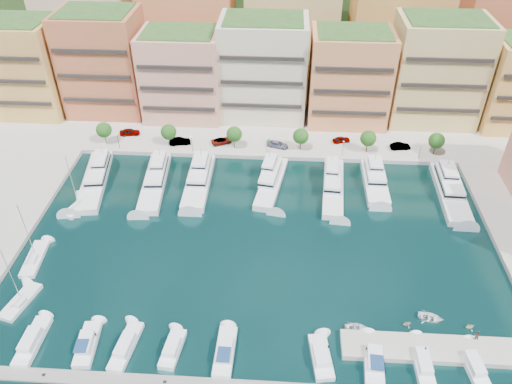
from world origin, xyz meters
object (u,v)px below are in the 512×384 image
(yacht_3, at_px, (271,179))
(sailboat_0, at_px, (21,302))
(car_5, at_px, (400,146))
(tender_0, at_px, (356,328))
(lamppost_0, at_px, (118,139))
(car_0, at_px, (130,132))
(cruiser_3, at_px, (173,349))
(yacht_1, at_px, (155,179))
(cruiser_6, at_px, (321,357))
(yacht_0, at_px, (96,177))
(tree_1, at_px, (169,132))
(person_1, at_px, (477,335))
(cruiser_4, at_px, (225,352))
(sailboat_1, at_px, (35,259))
(person_0, at_px, (425,350))
(lamppost_4, at_px, (421,149))
(car_4, at_px, (341,140))
(tree_4, at_px, (368,138))
(car_3, at_px, (278,144))
(car_2, at_px, (222,141))
(tree_5, at_px, (437,141))
(cruiser_7, at_px, (374,360))
(cruiser_1, at_px, (87,345))
(cruiser_0, at_px, (32,342))
(car_1, at_px, (180,141))
(lamppost_3, at_px, (343,146))
(tender_2, at_px, (431,317))
(lamppost_2, at_px, (267,143))
(yacht_4, at_px, (333,185))
(lamppost_1, at_px, (192,141))
(tender_3, at_px, (470,327))
(tree_2, at_px, (234,134))
(yacht_2, at_px, (199,178))
(yacht_5, at_px, (375,180))
(tree_3, at_px, (301,136))
(tender_1, at_px, (407,324))
(cruiser_2, at_px, (126,347))
(yacht_6, at_px, (450,189))
(tree_0, at_px, (104,130))

(yacht_3, height_order, sailboat_0, sailboat_0)
(car_5, bearing_deg, tender_0, 155.25)
(lamppost_0, distance_m, car_0, 6.95)
(cruiser_3, distance_m, car_5, 74.49)
(yacht_1, bearing_deg, cruiser_6, -51.03)
(yacht_0, bearing_deg, tree_1, 46.76)
(cruiser_3, distance_m, cruiser_6, 22.71)
(person_1, bearing_deg, cruiser_4, 11.13)
(sailboat_1, height_order, person_0, sailboat_1)
(lamppost_4, distance_m, car_4, 18.99)
(tree_4, height_order, car_3, tree_4)
(tree_1, distance_m, sailboat_0, 52.78)
(yacht_3, height_order, cruiser_6, yacht_3)
(yacht_3, distance_m, car_2, 19.75)
(tree_5, bearing_deg, yacht_1, -167.21)
(cruiser_7, bearing_deg, tree_1, 126.28)
(tree_5, bearing_deg, car_2, 178.11)
(cruiser_1, bearing_deg, tree_4, 49.71)
(cruiser_0, height_order, person_1, person_1)
(cruiser_3, bearing_deg, lamppost_0, 113.35)
(sailboat_1, xyz_separation_m, car_1, (19.72, 40.79, 1.54))
(lamppost_3, distance_m, car_2, 29.70)
(tree_1, bearing_deg, car_0, 158.91)
(yacht_3, relative_size, car_5, 4.02)
(lamppost_3, xyz_separation_m, person_0, (8.32, -54.42, -2.04))
(tender_2, bearing_deg, car_1, 59.03)
(lamppost_2, bearing_deg, sailboat_1, -137.47)
(tree_4, height_order, yacht_4, tree_4)
(tree_1, height_order, cruiser_1, tree_1)
(lamppost_1, relative_size, car_4, 0.96)
(cruiser_7, distance_m, tender_3, 17.80)
(tree_2, height_order, yacht_0, tree_2)
(yacht_2, relative_size, cruiser_1, 2.40)
(person_1, bearing_deg, tree_1, -37.99)
(tree_5, bearing_deg, sailboat_0, -147.67)
(cruiser_6, relative_size, car_4, 1.86)
(yacht_5, height_order, cruiser_3, yacht_5)
(tree_4, height_order, tender_3, tree_4)
(lamppost_2, xyz_separation_m, yacht_0, (-37.91, -12.49, -2.62))
(cruiser_4, distance_m, tender_3, 39.39)
(car_0, bearing_deg, tender_2, -139.15)
(lamppost_2, distance_m, cruiser_4, 56.04)
(lamppost_1, height_order, car_2, lamppost_1)
(tree_3, xyz_separation_m, tender_1, (16.91, -50.83, -4.33))
(tree_2, height_order, yacht_4, tree_2)
(car_3, bearing_deg, cruiser_2, 175.80)
(yacht_6, distance_m, car_4, 28.81)
(tender_0, bearing_deg, tree_4, -9.46)
(tree_0, height_order, lamppost_3, tree_0)
(lamppost_4, xyz_separation_m, sailboat_0, (-75.44, -47.98, -3.51))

